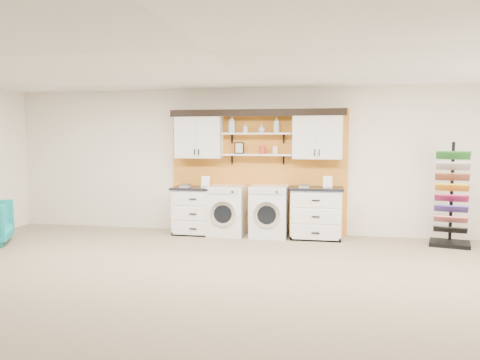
% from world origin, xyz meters
% --- Properties ---
extents(floor, '(10.00, 10.00, 0.00)m').
position_xyz_m(floor, '(0.00, 0.00, 0.00)').
color(floor, gray).
rests_on(floor, ground).
extents(ceiling, '(10.00, 10.00, 0.00)m').
position_xyz_m(ceiling, '(0.00, 0.00, 2.80)').
color(ceiling, white).
rests_on(ceiling, wall_back).
extents(wall_back, '(10.00, 0.00, 10.00)m').
position_xyz_m(wall_back, '(0.00, 4.00, 1.40)').
color(wall_back, silver).
rests_on(wall_back, floor).
extents(accent_panel, '(3.40, 0.07, 2.40)m').
position_xyz_m(accent_panel, '(0.00, 3.96, 1.20)').
color(accent_panel, orange).
rests_on(accent_panel, wall_back).
extents(upper_cabinet_left, '(0.90, 0.35, 0.84)m').
position_xyz_m(upper_cabinet_left, '(-1.13, 3.79, 1.88)').
color(upper_cabinet_left, white).
rests_on(upper_cabinet_left, wall_back).
extents(upper_cabinet_right, '(0.90, 0.35, 0.84)m').
position_xyz_m(upper_cabinet_right, '(1.13, 3.79, 1.88)').
color(upper_cabinet_right, white).
rests_on(upper_cabinet_right, wall_back).
extents(shelf_lower, '(1.32, 0.28, 0.03)m').
position_xyz_m(shelf_lower, '(0.00, 3.80, 1.53)').
color(shelf_lower, white).
rests_on(shelf_lower, wall_back).
extents(shelf_upper, '(1.32, 0.28, 0.03)m').
position_xyz_m(shelf_upper, '(0.00, 3.80, 1.93)').
color(shelf_upper, white).
rests_on(shelf_upper, wall_back).
extents(crown_molding, '(3.30, 0.41, 0.13)m').
position_xyz_m(crown_molding, '(0.00, 3.81, 2.33)').
color(crown_molding, black).
rests_on(crown_molding, wall_back).
extents(picture_frame, '(0.18, 0.02, 0.22)m').
position_xyz_m(picture_frame, '(-0.35, 3.85, 1.66)').
color(picture_frame, black).
rests_on(picture_frame, shelf_lower).
extents(canister_red, '(0.11, 0.11, 0.16)m').
position_xyz_m(canister_red, '(0.10, 3.80, 1.62)').
color(canister_red, red).
rests_on(canister_red, shelf_lower).
extents(canister_cream, '(0.10, 0.10, 0.14)m').
position_xyz_m(canister_cream, '(0.35, 3.80, 1.61)').
color(canister_cream, silver).
rests_on(canister_cream, shelf_lower).
extents(base_cabinet_left, '(0.93, 0.66, 0.91)m').
position_xyz_m(base_cabinet_left, '(-1.13, 3.64, 0.45)').
color(base_cabinet_left, white).
rests_on(base_cabinet_left, floor).
extents(base_cabinet_right, '(0.97, 0.66, 0.95)m').
position_xyz_m(base_cabinet_right, '(1.13, 3.64, 0.47)').
color(base_cabinet_right, white).
rests_on(base_cabinet_right, floor).
extents(washer, '(0.67, 0.71, 0.94)m').
position_xyz_m(washer, '(-0.55, 3.64, 0.47)').
color(washer, white).
rests_on(washer, floor).
extents(dryer, '(0.68, 0.71, 0.96)m').
position_xyz_m(dryer, '(0.26, 3.64, 0.48)').
color(dryer, white).
rests_on(dryer, floor).
extents(sample_rack, '(0.76, 0.68, 1.78)m').
position_xyz_m(sample_rack, '(3.42, 3.51, 0.55)').
color(sample_rack, black).
rests_on(sample_rack, floor).
extents(soap_bottle_a, '(0.17, 0.17, 0.34)m').
position_xyz_m(soap_bottle_a, '(-0.48, 3.80, 2.12)').
color(soap_bottle_a, silver).
rests_on(soap_bottle_a, shelf_upper).
extents(soap_bottle_b, '(0.10, 0.10, 0.17)m').
position_xyz_m(soap_bottle_b, '(-0.23, 3.80, 2.03)').
color(soap_bottle_b, silver).
rests_on(soap_bottle_b, shelf_upper).
extents(soap_bottle_c, '(0.17, 0.17, 0.16)m').
position_xyz_m(soap_bottle_c, '(0.09, 3.80, 2.02)').
color(soap_bottle_c, silver).
rests_on(soap_bottle_c, shelf_upper).
extents(soap_bottle_d, '(0.15, 0.15, 0.30)m').
position_xyz_m(soap_bottle_d, '(0.37, 3.80, 2.10)').
color(soap_bottle_d, silver).
rests_on(soap_bottle_d, shelf_upper).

